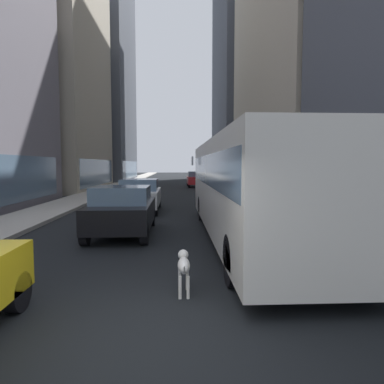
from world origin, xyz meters
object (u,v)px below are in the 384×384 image
at_px(dalmatian_dog, 184,265).
at_px(car_black_suv, 122,210).
at_px(transit_bus, 247,182).
at_px(car_white_van, 140,195).
at_px(car_red_coupe, 197,179).

bearing_deg(dalmatian_dog, car_black_suv, 109.99).
relative_size(car_black_suv, dalmatian_dog, 4.06).
distance_m(transit_bus, car_white_van, 7.57).
bearing_deg(dalmatian_dog, transit_bus, 64.80).
xyz_separation_m(car_black_suv, dalmatian_dog, (1.90, -5.22, -0.31)).
bearing_deg(transit_bus, dalmatian_dog, -115.20).
xyz_separation_m(car_white_van, car_red_coupe, (4.00, 18.40, -0.00)).
xyz_separation_m(car_white_van, dalmatian_dog, (1.90, -10.82, -0.31)).
height_order(transit_bus, car_white_van, transit_bus).
bearing_deg(dalmatian_dog, car_white_van, 99.96).
bearing_deg(car_black_suv, car_white_van, 90.00).
bearing_deg(car_red_coupe, transit_bus, -90.00).
bearing_deg(transit_bus, car_red_coupe, 90.00).
bearing_deg(car_red_coupe, dalmatian_dog, -94.11).
bearing_deg(car_white_van, dalmatian_dog, -80.04).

